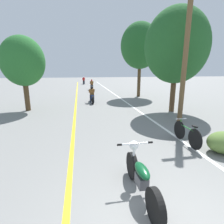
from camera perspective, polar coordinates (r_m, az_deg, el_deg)
lane_stripe_center at (r=15.30m, az=-11.66°, el=3.46°), size 0.14×48.00×0.01m
lane_stripe_edge at (r=15.75m, az=3.49°, el=4.00°), size 0.14×48.00×0.01m
utility_pole at (r=9.44m, az=22.88°, el=16.94°), size 1.10×0.24×6.53m
roadside_tree_right_near at (r=11.86m, az=20.35°, el=19.53°), size 3.87×3.49×6.26m
roadside_tree_right_far at (r=17.97m, az=9.19°, el=20.50°), size 3.74×3.37×7.00m
roadside_tree_left at (r=12.65m, az=-27.11°, el=14.44°), size 2.68×2.42×4.70m
roadside_bush at (r=6.81m, az=32.73°, el=-8.33°), size 1.10×0.88×0.70m
motorcycle_foreground at (r=4.01m, az=9.41°, el=-20.09°), size 0.85×2.03×1.03m
motorcycle_rider_lead at (r=14.49m, az=-6.57°, el=5.13°), size 0.50×2.16×1.35m
motorcycle_rider_mid at (r=23.70m, az=-6.62°, el=8.47°), size 0.50×2.13×1.39m
motorcycle_rider_far at (r=33.50m, az=-9.21°, el=9.90°), size 0.50×2.01×1.40m
bicycle_parked at (r=6.94m, az=23.22°, el=-6.53°), size 0.44×1.68×0.84m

